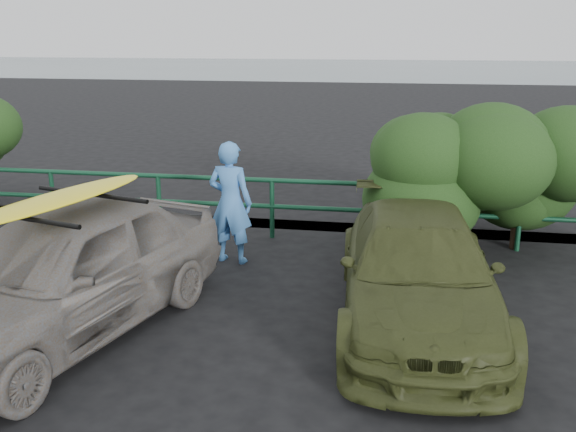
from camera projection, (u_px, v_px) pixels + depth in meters
name	position (u px, v px, depth m)	size (l,w,h in m)	color
ground	(76.00, 385.00, 6.38)	(80.00, 80.00, 0.00)	black
ocean	(371.00, 67.00, 63.18)	(200.00, 200.00, 0.00)	slate
guardrail	(215.00, 205.00, 10.97)	(14.00, 0.08, 1.04)	#123F27
shrub_right	(518.00, 180.00, 10.47)	(3.20, 2.40, 2.11)	#214117
sedan	(65.00, 272.00, 7.27)	(1.79, 4.46, 1.52)	slate
olive_vehicle	(417.00, 271.00, 7.63)	(1.81, 4.45, 1.29)	#3C431E
man	(230.00, 203.00, 9.57)	(0.68, 0.44, 1.85)	#4686D2
roof_rack	(58.00, 205.00, 7.05)	(1.61, 1.13, 0.05)	black
surfboard	(57.00, 199.00, 7.03)	(0.57, 2.74, 0.08)	yellow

